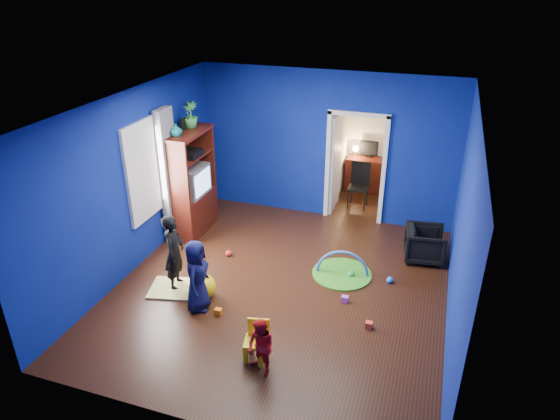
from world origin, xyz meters
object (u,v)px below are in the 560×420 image
(study_desk, at_px, (366,174))
(crt_tv, at_px, (191,181))
(hopper_ball, at_px, (203,287))
(armchair, at_px, (425,244))
(child_black, at_px, (174,252))
(vase, at_px, (176,130))
(toddler_red, at_px, (261,348))
(kid_chair, at_px, (255,344))
(play_mat, at_px, (342,274))
(folding_chair, at_px, (358,187))
(child_navy, at_px, (197,276))
(tv_armoire, at_px, (190,182))

(study_desk, bearing_deg, crt_tv, -133.23)
(hopper_ball, bearing_deg, armchair, 35.31)
(study_desk, bearing_deg, child_black, -114.69)
(vase, bearing_deg, child_black, -66.70)
(armchair, bearing_deg, child_black, 111.99)
(toddler_red, height_order, kid_chair, toddler_red)
(child_black, distance_m, play_mat, 2.73)
(folding_chair, bearing_deg, child_black, -119.99)
(child_navy, distance_m, folding_chair, 4.45)
(armchair, distance_m, kid_chair, 3.70)
(hopper_ball, xyz_separation_m, study_desk, (1.64, 4.86, 0.18))
(toddler_red, xyz_separation_m, play_mat, (0.49, 2.48, -0.38))
(armchair, relative_size, play_mat, 0.67)
(tv_armoire, bearing_deg, toddler_red, -50.77)
(child_black, height_order, hopper_ball, child_black)
(tv_armoire, bearing_deg, hopper_ball, -58.76)
(toddler_red, bearing_deg, crt_tv, 156.22)
(crt_tv, relative_size, hopper_ball, 1.81)
(study_desk, bearing_deg, armchair, -61.23)
(tv_armoire, xyz_separation_m, play_mat, (3.04, -0.64, -0.97))
(play_mat, distance_m, study_desk, 3.60)
(child_navy, height_order, tv_armoire, tv_armoire)
(tv_armoire, relative_size, play_mat, 2.02)
(child_navy, xyz_separation_m, kid_chair, (1.18, -0.75, -0.31))
(armchair, height_order, child_black, child_black)
(kid_chair, bearing_deg, vase, 120.33)
(child_navy, distance_m, crt_tv, 2.51)
(crt_tv, distance_m, hopper_ball, 2.37)
(toddler_red, bearing_deg, study_desk, 114.98)
(armchair, distance_m, hopper_ball, 3.80)
(crt_tv, relative_size, folding_chair, 0.76)
(armchair, xyz_separation_m, folding_chair, (-1.46, 1.70, 0.16))
(toddler_red, height_order, folding_chair, folding_chair)
(child_navy, height_order, study_desk, child_navy)
(play_mat, height_order, folding_chair, folding_chair)
(toddler_red, distance_m, play_mat, 2.56)
(vase, relative_size, crt_tv, 0.31)
(armchair, relative_size, kid_chair, 1.31)
(child_black, distance_m, folding_chair, 4.34)
(crt_tv, bearing_deg, tv_armoire, 180.00)
(toddler_red, relative_size, folding_chair, 0.85)
(tv_armoire, xyz_separation_m, folding_chair, (2.81, 1.98, -0.52))
(tv_armoire, bearing_deg, crt_tv, 0.00)
(kid_chair, bearing_deg, folding_chair, 73.10)
(folding_chair, bearing_deg, toddler_red, -92.91)
(folding_chair, bearing_deg, hopper_ball, -112.80)
(tv_armoire, xyz_separation_m, hopper_ball, (1.17, -1.92, -0.79))
(armchair, relative_size, folding_chair, 0.71)
(vase, height_order, folding_chair, vase)
(child_black, bearing_deg, kid_chair, -133.47)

